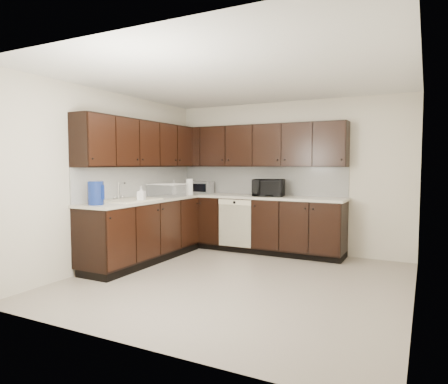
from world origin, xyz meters
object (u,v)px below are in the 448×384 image
at_px(microwave, 268,188).
at_px(storage_bin, 167,190).
at_px(blue_pitcher, 96,193).
at_px(sink, 130,205).
at_px(toaster_oven, 203,187).

height_order(microwave, storage_bin, microwave).
xyz_separation_m(storage_bin, blue_pitcher, (-0.03, -1.52, 0.05)).
bearing_deg(microwave, blue_pitcher, -134.08).
bearing_deg(blue_pitcher, sink, 78.34).
bearing_deg(storage_bin, sink, -90.73).
relative_size(sink, blue_pitcher, 2.69).
xyz_separation_m(sink, storage_bin, (0.01, 0.89, 0.16)).
distance_m(microwave, blue_pitcher, 2.75).
bearing_deg(toaster_oven, microwave, -7.41).
relative_size(sink, storage_bin, 1.60).
relative_size(toaster_oven, blue_pitcher, 1.12).
distance_m(storage_bin, blue_pitcher, 1.53).
distance_m(sink, toaster_oven, 1.77).
bearing_deg(toaster_oven, sink, -100.29).
bearing_deg(storage_bin, toaster_oven, 78.61).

